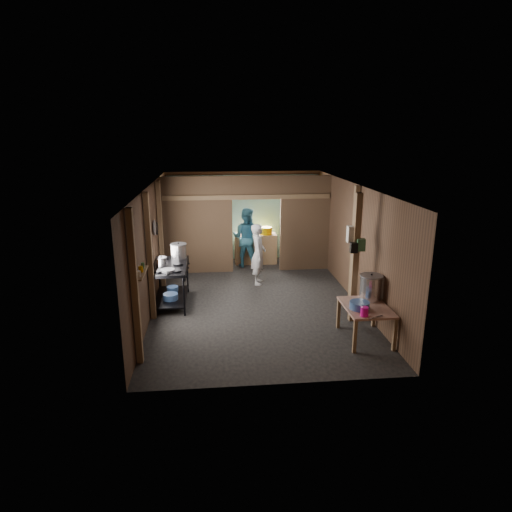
{
  "coord_description": "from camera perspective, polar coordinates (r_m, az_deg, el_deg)",
  "views": [
    {
      "loc": [
        -0.91,
        -9.33,
        3.71
      ],
      "look_at": [
        0.0,
        -0.2,
        1.1
      ],
      "focal_mm": 30.79,
      "sensor_mm": 36.0,
      "label": 1
    }
  ],
  "objects": [
    {
      "name": "frying_pan",
      "position": [
        9.3,
        -11.41,
        -1.85
      ],
      "size": [
        0.33,
        0.53,
        0.07
      ],
      "primitive_type": null,
      "rotation": [
        0.0,
        0.0,
        -0.07
      ],
      "color": "gray",
      "rests_on": "gas_range"
    },
    {
      "name": "blue_tub_back",
      "position": [
        10.29,
        -10.79,
        -4.2
      ],
      "size": [
        0.26,
        0.26,
        0.11
      ],
      "primitive_type": "cylinder",
      "color": "#3E619F",
      "rests_on": "gas_range"
    },
    {
      "name": "cross_beam",
      "position": [
        11.64,
        -1.16,
        7.67
      ],
      "size": [
        4.4,
        0.12,
        0.12
      ],
      "primitive_type": "cube",
      "color": "#7F624A",
      "rests_on": "wall_left"
    },
    {
      "name": "wall_clock",
      "position": [
        12.91,
        -0.48,
        7.82
      ],
      "size": [
        0.2,
        0.03,
        0.2
      ],
      "primitive_type": "cylinder",
      "rotation": [
        1.57,
        0.0,
        0.0
      ],
      "color": "silver",
      "rests_on": "wall_back"
    },
    {
      "name": "red_cup",
      "position": [
        12.64,
        -1.05,
        3.08
      ],
      "size": [
        0.11,
        0.11,
        0.12
      ],
      "primitive_type": "cylinder",
      "color": "#B7001A",
      "rests_on": "back_counter"
    },
    {
      "name": "jar_yellow",
      "position": [
        7.67,
        -14.74,
        -1.67
      ],
      "size": [
        0.08,
        0.08,
        0.1
      ],
      "primitive_type": "cylinder",
      "color": "#C28200",
      "rests_on": "wall_shelf"
    },
    {
      "name": "pink_bucket",
      "position": [
        7.83,
        13.91,
        -7.03
      ],
      "size": [
        0.18,
        0.18,
        0.16
      ],
      "primitive_type": "cylinder",
      "rotation": [
        0.0,
        0.0,
        -0.41
      ],
      "color": "#EB0B95",
      "rests_on": "prep_table"
    },
    {
      "name": "bag_black",
      "position": [
        8.67,
        12.58,
        1.06
      ],
      "size": [
        0.14,
        0.1,
        0.2
      ],
      "primitive_type": "cube",
      "color": "black",
      "rests_on": "post_free"
    },
    {
      "name": "bag_green",
      "position": [
        8.72,
        13.44,
        1.43
      ],
      "size": [
        0.16,
        0.12,
        0.24
      ],
      "primitive_type": "cube",
      "color": "#356F44",
      "rests_on": "post_free"
    },
    {
      "name": "partition_right",
      "position": [
        12.04,
        6.36,
        4.23
      ],
      "size": [
        1.35,
        0.1,
        2.6
      ],
      "primitive_type": "cube",
      "color": "brown",
      "rests_on": "floor"
    },
    {
      "name": "stock_pot",
      "position": [
        8.56,
        14.68,
        -4.01
      ],
      "size": [
        0.56,
        0.56,
        0.5
      ],
      "primitive_type": null,
      "rotation": [
        0.0,
        0.0,
        0.38
      ],
      "color": "silver",
      "rests_on": "prep_table"
    },
    {
      "name": "wall_right",
      "position": [
        10.14,
        12.64,
        1.74
      ],
      "size": [
        0.0,
        7.0,
        2.6
      ],
      "primitive_type": "cube",
      "color": "brown",
      "rests_on": "ground"
    },
    {
      "name": "wall_shelf",
      "position": [
        7.69,
        -14.7,
        -2.14
      ],
      "size": [
        0.14,
        0.8,
        0.03
      ],
      "primitive_type": "cube",
      "color": "#7F624A",
      "rests_on": "wall_left"
    },
    {
      "name": "pan_lid_small",
      "position": [
        10.44,
        -12.74,
        3.54
      ],
      "size": [
        0.03,
        0.3,
        0.3
      ],
      "primitive_type": "cylinder",
      "rotation": [
        0.0,
        1.57,
        0.0
      ],
      "color": "black",
      "rests_on": "wall_left"
    },
    {
      "name": "worker_back",
      "position": [
        12.33,
        -1.27,
        2.42
      ],
      "size": [
        1.0,
        0.91,
        1.69
      ],
      "primitive_type": "imported",
      "rotation": [
        0.0,
        0.0,
        2.74
      ],
      "color": "#2E6B84",
      "rests_on": "floor"
    },
    {
      "name": "wall_back",
      "position": [
        13.09,
        -1.61,
        5.26
      ],
      "size": [
        4.5,
        0.0,
        2.6
      ],
      "primitive_type": "cube",
      "color": "brown",
      "rests_on": "ground"
    },
    {
      "name": "gas_range",
      "position": [
        9.89,
        -11.02,
        -3.67
      ],
      "size": [
        0.79,
        1.53,
        0.9
      ],
      "primitive_type": null,
      "color": "black",
      "rests_on": "floor"
    },
    {
      "name": "knife",
      "position": [
        7.85,
        15.31,
        -7.67
      ],
      "size": [
        0.29,
        0.14,
        0.01
      ],
      "primitive_type": "cube",
      "rotation": [
        0.0,
        0.0,
        0.36
      ],
      "color": "silver",
      "rests_on": "prep_table"
    },
    {
      "name": "ceiling",
      "position": [
        9.44,
        -0.12,
        9.12
      ],
      "size": [
        4.5,
        7.0,
        0.0
      ],
      "primitive_type": "cube",
      "color": "black",
      "rests_on": "ground"
    },
    {
      "name": "wall_left",
      "position": [
        9.73,
        -13.42,
        1.09
      ],
      "size": [
        0.0,
        7.0,
        2.6
      ],
      "primitive_type": "cube",
      "color": "brown",
      "rests_on": "ground"
    },
    {
      "name": "stove_pot_large",
      "position": [
        10.18,
        -10.0,
        0.58
      ],
      "size": [
        0.38,
        0.38,
        0.37
      ],
      "primitive_type": null,
      "rotation": [
        0.0,
        0.0,
        0.02
      ],
      "color": "silver",
      "rests_on": "gas_range"
    },
    {
      "name": "post_left_c",
      "position": [
        10.88,
        -12.26,
        2.71
      ],
      "size": [
        0.1,
        0.12,
        2.6
      ],
      "primitive_type": "cube",
      "color": "#7F624A",
      "rests_on": "floor"
    },
    {
      "name": "back_counter",
      "position": [
        12.77,
        -0.06,
        0.97
      ],
      "size": [
        1.2,
        0.5,
        0.85
      ],
      "primitive_type": "cube",
      "color": "#7F624A",
      "rests_on": "floor"
    },
    {
      "name": "post_right",
      "position": [
        9.94,
        12.61,
        1.45
      ],
      "size": [
        0.1,
        0.12,
        2.6
      ],
      "primitive_type": "cube",
      "color": "#7F624A",
      "rests_on": "floor"
    },
    {
      "name": "partition_left",
      "position": [
        11.79,
        -7.6,
        3.94
      ],
      "size": [
        1.85,
        0.1,
        2.6
      ],
      "primitive_type": "cube",
      "color": "brown",
      "rests_on": "floor"
    },
    {
      "name": "bag_white",
      "position": [
        8.77,
        12.48,
        2.78
      ],
      "size": [
        0.22,
        0.15,
        0.32
      ],
      "primitive_type": "cube",
      "color": "silver",
      "rests_on": "post_free"
    },
    {
      "name": "pan_lid_big",
      "position": [
        10.03,
        -13.04,
        3.61
      ],
      "size": [
        0.03,
        0.34,
        0.34
      ],
      "primitive_type": "cylinder",
      "rotation": [
        0.0,
        1.57,
        0.0
      ],
      "color": "gray",
      "rests_on": "wall_left"
    },
    {
      "name": "blue_tub_front",
      "position": [
        9.78,
        -11.05,
        -5.2
      ],
      "size": [
        0.33,
        0.33,
        0.13
      ],
      "primitive_type": "cylinder",
      "color": "#3E619F",
      "rests_on": "gas_range"
    },
    {
      "name": "cook",
      "position": [
        10.93,
        0.31,
        0.26
      ],
      "size": [
        0.44,
        0.61,
        1.54
      ],
      "primitive_type": "imported",
      "rotation": [
        0.0,
        0.0,
        1.43
      ],
      "color": "silver",
      "rests_on": "floor"
    },
    {
      "name": "jar_white",
      "position": [
        7.44,
        -15.02,
        -2.25
      ],
      "size": [
        0.07,
        0.07,
        0.1
      ],
      "primitive_type": "cylinder",
      "color": "silver",
      "rests_on": "wall_shelf"
    },
    {
      "name": "jar_green",
      "position": [
        7.88,
        -14.5,
        -1.2
      ],
      "size": [
        0.06,
        0.06,
        0.1
      ],
      "primitive_type": "cylinder",
      "color": "#356F44",
      "rests_on": "wall_shelf"
    },
    {
      "name": "yellow_tub",
      "position": [
        12.68,
        1.27,
        3.31
      ],
      "size": [
        0.37,
        0.37,
        0.21
      ],
      "primitive_type": "cylinder",
      "color": "#C28200",
      "rests_on": "back_counter"
    },
    {
      "name": "prep_table",
      "position": [
        8.41,
        14.0,
        -8.38
      ],
      "size": [
        0.79,
        1.09,
        0.64
      ],
      "primitive_type": null,
      "color": "tan",
      "rests_on": "floor"
    },
    {
      "name": "partition_header",
      "position": [
        11.68,
        0.05,
        8.94
      ],
      "size": [
        1.3,
        0.1,
        0.6
      ],
      "primitive_type": "cube",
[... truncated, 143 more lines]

